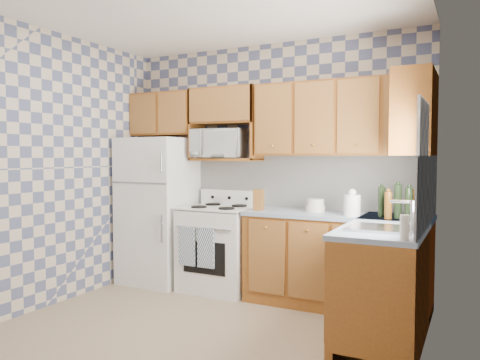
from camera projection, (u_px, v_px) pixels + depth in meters
name	position (u px, v px, depth m)	size (l,w,h in m)	color
floor	(193.00, 337.00, 3.81)	(3.40, 3.40, 0.00)	#8E785D
back_wall	(271.00, 167.00, 5.17)	(3.40, 0.02, 2.70)	#4C5578
right_wall	(418.00, 176.00, 2.97)	(0.02, 3.20, 2.70)	#4C5578
backsplash_back	(305.00, 182.00, 4.99)	(2.60, 0.01, 0.56)	silver
backsplash_right	(427.00, 191.00, 3.70)	(0.01, 1.60, 0.56)	silver
refrigerator	(158.00, 210.00, 5.46)	(0.75, 0.70, 1.68)	white
stove_body	(219.00, 249.00, 5.14)	(0.76, 0.65, 0.90)	white
cooktop	(219.00, 208.00, 5.11)	(0.76, 0.65, 0.03)	silver
backguard	(231.00, 197.00, 5.35)	(0.76, 0.08, 0.17)	white
dish_towel_left	(187.00, 246.00, 4.91)	(0.19, 0.03, 0.41)	navy
dish_towel_right	(206.00, 248.00, 4.81)	(0.19, 0.03, 0.41)	navy
base_cabinets_back	(336.00, 262.00, 4.57)	(1.75, 0.60, 0.88)	brown
base_cabinets_right	(388.00, 281.00, 3.87)	(0.60, 1.60, 0.88)	brown
countertop_back	(336.00, 215.00, 4.55)	(1.77, 0.63, 0.04)	gray
countertop_right	(388.00, 226.00, 3.85)	(0.63, 1.60, 0.04)	gray
upper_cabinets_back	(341.00, 118.00, 4.62)	(1.75, 0.33, 0.74)	brown
upper_cabinets_fridge	(166.00, 114.00, 5.57)	(0.82, 0.33, 0.50)	brown
upper_cabinets_right	(415.00, 114.00, 4.14)	(0.33, 0.70, 0.74)	brown
microwave_shelf	(226.00, 160.00, 5.23)	(0.80, 0.33, 0.03)	brown
microwave	(220.00, 144.00, 5.26)	(0.59, 0.40, 0.33)	white
sink	(381.00, 229.00, 3.53)	(0.48, 0.40, 0.03)	#B7B7BC
window	(423.00, 160.00, 3.38)	(0.02, 0.66, 0.86)	white
bottle_0	(398.00, 201.00, 4.16)	(0.07, 0.07, 0.30)	black
bottle_1	(409.00, 204.00, 4.06)	(0.07, 0.07, 0.28)	black
bottle_2	(416.00, 204.00, 4.13)	(0.07, 0.07, 0.26)	#5B360F
bottle_3	(388.00, 205.00, 4.12)	(0.07, 0.07, 0.24)	#5B360F
bottle_4	(382.00, 202.00, 4.28)	(0.07, 0.07, 0.27)	black
knife_block	(259.00, 200.00, 4.78)	(0.10, 0.10, 0.21)	brown
electric_kettle	(352.00, 205.00, 4.35)	(0.15, 0.15, 0.20)	white
food_containers	(316.00, 205.00, 4.66)	(0.19, 0.19, 0.13)	beige
soap_bottle	(405.00, 228.00, 3.07)	(0.06, 0.06, 0.17)	beige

